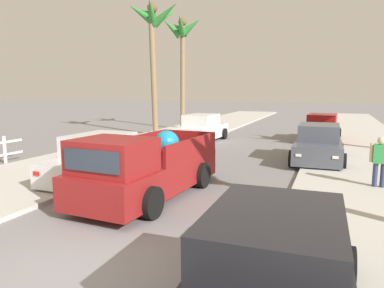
{
  "coord_description": "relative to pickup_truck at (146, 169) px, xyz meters",
  "views": [
    {
      "loc": [
        3.85,
        -4.48,
        2.93
      ],
      "look_at": [
        -0.31,
        6.12,
        1.2
      ],
      "focal_mm": 33.62,
      "sensor_mm": 36.0,
      "label": 1
    }
  ],
  "objects": [
    {
      "name": "car_right_mid",
      "position": [
        4.08,
        -4.24,
        -0.08
      ],
      "size": [
        2.09,
        4.29,
        1.54
      ],
      "color": "black",
      "rests_on": "ground"
    },
    {
      "name": "pedestrian",
      "position": [
        5.98,
        3.09,
        0.12
      ],
      "size": [
        0.57,
        0.23,
        1.59
      ],
      "color": "navy",
      "rests_on": "ground"
    },
    {
      "name": "car_left_near",
      "position": [
        -2.2,
        1.1,
        -0.08
      ],
      "size": [
        2.08,
        4.29,
        1.54
      ],
      "color": "silver",
      "rests_on": "ground"
    },
    {
      "name": "curb_left",
      "position": [
        -3.47,
        8.11,
        -0.74
      ],
      "size": [
        0.16,
        60.0,
        0.1
      ],
      "primitive_type": "cube",
      "color": "silver",
      "rests_on": "ground"
    },
    {
      "name": "palm_tree_right_mid",
      "position": [
        -6.0,
        12.28,
        5.92
      ],
      "size": [
        3.48,
        3.71,
        8.28
      ],
      "color": "#846B4C",
      "rests_on": "ground"
    },
    {
      "name": "pickup_truck",
      "position": [
        0.0,
        0.0,
        0.0
      ],
      "size": [
        2.43,
        5.31,
        1.8
      ],
      "color": "maroon",
      "rests_on": "ground"
    },
    {
      "name": "car_right_near",
      "position": [
        -2.32,
        10.88,
        -0.08
      ],
      "size": [
        2.18,
        4.33,
        1.54
      ],
      "color": "silver",
      "rests_on": "ground"
    },
    {
      "name": "curb_right",
      "position": [
        5.04,
        8.11,
        -0.74
      ],
      "size": [
        0.16,
        60.0,
        0.1
      ],
      "primitive_type": "cube",
      "color": "silver",
      "rests_on": "ground"
    },
    {
      "name": "car_left_mid",
      "position": [
        4.08,
        13.49,
        -0.08
      ],
      "size": [
        2.17,
        4.32,
        1.54
      ],
      "color": "maroon",
      "rests_on": "ground"
    },
    {
      "name": "ground_plane",
      "position": [
        0.79,
        -3.89,
        -0.79
      ],
      "size": [
        160.0,
        160.0,
        0.0
      ],
      "primitive_type": "plane",
      "color": "slate"
    },
    {
      "name": "palm_tree_right_fore",
      "position": [
        -5.72,
        16.06,
        5.76
      ],
      "size": [
        2.86,
        3.6,
        8.03
      ],
      "color": "#846B4C",
      "rests_on": "ground"
    },
    {
      "name": "sidewalk_left",
      "position": [
        -4.5,
        8.11,
        -0.73
      ],
      "size": [
        4.87,
        60.0,
        0.12
      ],
      "primitive_type": "cube",
      "color": "beige",
      "rests_on": "ground"
    },
    {
      "name": "car_left_far",
      "position": [
        4.14,
        6.9,
        -0.08
      ],
      "size": [
        2.09,
        4.29,
        1.54
      ],
      "color": "#474C56",
      "rests_on": "ground"
    },
    {
      "name": "sidewalk_right",
      "position": [
        6.08,
        8.11,
        -0.73
      ],
      "size": [
        4.87,
        60.0,
        0.12
      ],
      "primitive_type": "cube",
      "color": "beige",
      "rests_on": "ground"
    }
  ]
}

